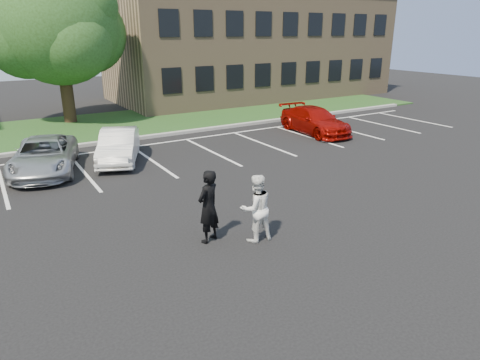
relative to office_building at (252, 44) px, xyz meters
name	(u,v)px	position (x,y,z in m)	size (l,w,h in m)	color
ground_plane	(259,234)	(-14.00, -21.99, -4.16)	(90.00, 90.00, 0.00)	black
curb	(124,140)	(-14.00, -9.99, -4.08)	(40.00, 0.30, 0.15)	gray
grass_strip	(102,126)	(-14.00, -5.99, -4.12)	(44.00, 8.00, 0.08)	#113F13
stall_lines	(175,151)	(-12.60, -13.04, -4.15)	(34.00, 5.36, 0.01)	silver
office_building	(252,44)	(0.00, 0.00, 0.00)	(22.40, 10.40, 8.30)	#8C7556
tree	(60,27)	(-15.22, -3.85, 1.19)	(7.80, 7.20, 8.80)	black
man_black_suit	(208,207)	(-15.32, -21.61, -3.19)	(0.70, 0.46, 1.93)	black
man_white_shirt	(256,208)	(-14.26, -22.20, -3.26)	(0.87, 0.68, 1.79)	white
car_silver_minivan	(44,156)	(-18.03, -13.22, -3.50)	(2.17, 4.71, 1.31)	#B2B5BA
car_white_sedan	(119,146)	(-15.17, -13.28, -3.49)	(1.41, 4.04, 1.33)	white
car_red_compact	(315,121)	(-4.80, -13.57, -3.48)	(1.89, 4.66, 1.35)	#970B05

